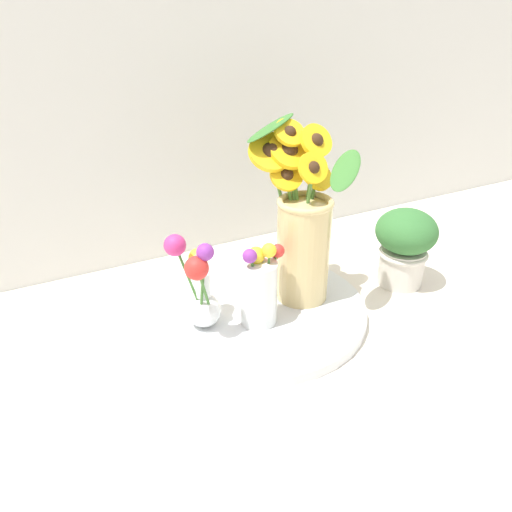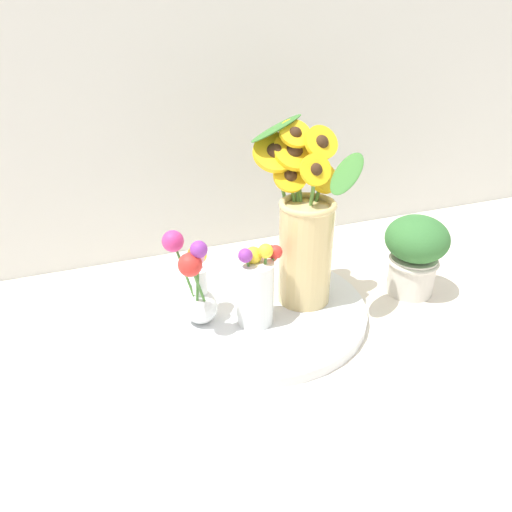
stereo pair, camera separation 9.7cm
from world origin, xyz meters
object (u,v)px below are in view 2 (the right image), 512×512
object	(u,v)px
serving_tray	(256,309)
vase_bulb_right	(196,283)
vase_small_center	(256,286)
potted_plant	(415,251)
mason_jar_sunflowers	(304,232)

from	to	relation	value
serving_tray	vase_bulb_right	xyz separation A→B (m)	(-0.13, -0.02, 0.10)
serving_tray	vase_small_center	distance (m)	0.10
vase_bulb_right	potted_plant	size ratio (longest dim) A/B	1.08
mason_jar_sunflowers	serving_tray	bearing A→B (deg)	179.22
serving_tray	vase_bulb_right	size ratio (longest dim) A/B	2.32
serving_tray	potted_plant	size ratio (longest dim) A/B	2.52
vase_bulb_right	potted_plant	world-z (taller)	vase_bulb_right
serving_tray	mason_jar_sunflowers	bearing A→B (deg)	-0.78
vase_small_center	vase_bulb_right	bearing A→B (deg)	163.20
serving_tray	mason_jar_sunflowers	distance (m)	0.19
vase_small_center	vase_bulb_right	world-z (taller)	vase_bulb_right
serving_tray	mason_jar_sunflowers	size ratio (longest dim) A/B	1.22
vase_small_center	potted_plant	world-z (taller)	vase_small_center
mason_jar_sunflowers	potted_plant	xyz separation A→B (m)	(0.25, -0.04, -0.07)
serving_tray	vase_bulb_right	world-z (taller)	vase_bulb_right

